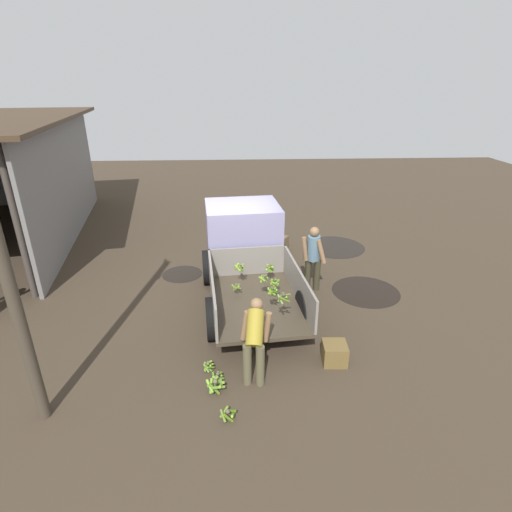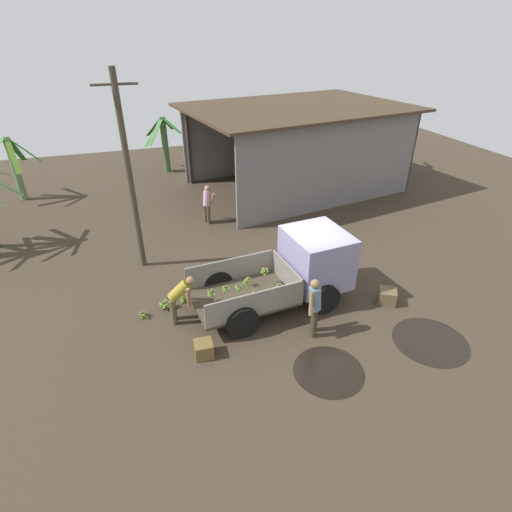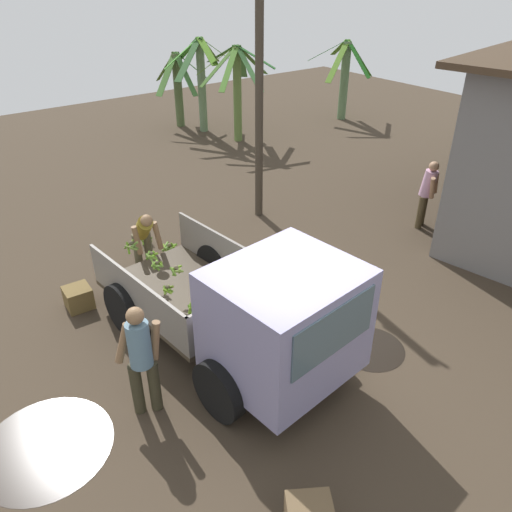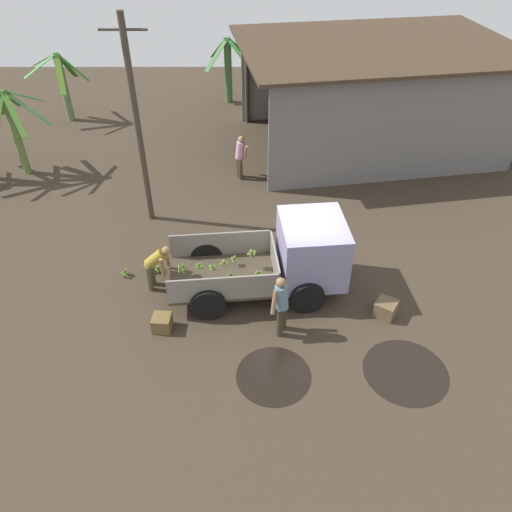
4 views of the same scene
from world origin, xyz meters
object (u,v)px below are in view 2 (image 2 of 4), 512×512
(wooden_crate_0, at_px, (204,349))
(wooden_crate_1, at_px, (387,296))
(banana_bunch_on_ground_0, at_px, (183,299))
(banana_bunch_on_ground_1, at_px, (143,314))
(cargo_truck, at_px, (304,265))
(person_foreground_visitor, at_px, (314,305))
(banana_bunch_on_ground_2, at_px, (165,304))
(utility_pole, at_px, (130,176))
(banana_bunch_on_ground_3, at_px, (174,304))
(person_bystander_near_shed, at_px, (207,202))
(person_worker_loading, at_px, (179,296))

(wooden_crate_0, xyz_separation_m, wooden_crate_1, (5.55, 0.48, 0.02))
(banana_bunch_on_ground_0, bearing_deg, banana_bunch_on_ground_1, -162.49)
(cargo_truck, height_order, person_foreground_visitor, cargo_truck)
(banana_bunch_on_ground_2, bearing_deg, wooden_crate_0, -72.88)
(utility_pole, bearing_deg, banana_bunch_on_ground_2, -81.59)
(banana_bunch_on_ground_1, relative_size, banana_bunch_on_ground_3, 1.21)
(person_bystander_near_shed, xyz_separation_m, banana_bunch_on_ground_3, (-2.16, -5.35, -0.77))
(person_bystander_near_shed, bearing_deg, banana_bunch_on_ground_2, -136.23)
(banana_bunch_on_ground_0, bearing_deg, utility_pole, 110.49)
(person_bystander_near_shed, xyz_separation_m, banana_bunch_on_ground_1, (-3.05, -5.54, -0.76))
(banana_bunch_on_ground_2, bearing_deg, person_foreground_visitor, -32.73)
(person_foreground_visitor, distance_m, wooden_crate_1, 2.82)
(person_foreground_visitor, bearing_deg, wooden_crate_0, 20.59)
(person_worker_loading, height_order, wooden_crate_1, person_worker_loading)
(cargo_truck, bearing_deg, banana_bunch_on_ground_0, 161.81)
(utility_pole, xyz_separation_m, wooden_crate_1, (6.62, -4.39, -2.94))
(wooden_crate_1, bearing_deg, banana_bunch_on_ground_2, 164.61)
(banana_bunch_on_ground_0, bearing_deg, cargo_truck, -12.55)
(cargo_truck, height_order, banana_bunch_on_ground_0, cargo_truck)
(person_worker_loading, relative_size, banana_bunch_on_ground_2, 4.09)
(cargo_truck, bearing_deg, person_foreground_visitor, -110.32)
(person_foreground_visitor, bearing_deg, banana_bunch_on_ground_0, -16.72)
(wooden_crate_1, bearing_deg, utility_pole, 146.43)
(person_bystander_near_shed, bearing_deg, wooden_crate_0, -124.84)
(wooden_crate_1, bearing_deg, banana_bunch_on_ground_3, 164.23)
(banana_bunch_on_ground_3, xyz_separation_m, wooden_crate_0, (0.42, -2.17, 0.09))
(utility_pole, relative_size, banana_bunch_on_ground_1, 22.12)
(banana_bunch_on_ground_0, distance_m, banana_bunch_on_ground_1, 1.24)
(cargo_truck, distance_m, banana_bunch_on_ground_1, 4.74)
(person_bystander_near_shed, bearing_deg, person_worker_loading, -130.63)
(person_bystander_near_shed, xyz_separation_m, banana_bunch_on_ground_0, (-1.86, -5.17, -0.78))
(person_worker_loading, relative_size, banana_bunch_on_ground_0, 6.06)
(utility_pole, distance_m, banana_bunch_on_ground_1, 4.20)
(banana_bunch_on_ground_1, height_order, wooden_crate_0, wooden_crate_0)
(person_foreground_visitor, relative_size, wooden_crate_0, 3.80)
(person_worker_loading, relative_size, banana_bunch_on_ground_3, 6.12)
(cargo_truck, distance_m, utility_pole, 5.87)
(banana_bunch_on_ground_1, bearing_deg, banana_bunch_on_ground_2, 18.84)
(person_bystander_near_shed, distance_m, wooden_crate_1, 8.03)
(person_worker_loading, relative_size, person_bystander_near_shed, 0.88)
(cargo_truck, xyz_separation_m, banana_bunch_on_ground_1, (-4.63, 0.39, -0.95))
(wooden_crate_0, bearing_deg, person_worker_loading, 101.57)
(cargo_truck, bearing_deg, person_worker_loading, 175.57)
(banana_bunch_on_ground_2, bearing_deg, banana_bunch_on_ground_0, 15.95)
(cargo_truck, bearing_deg, banana_bunch_on_ground_2, 165.66)
(banana_bunch_on_ground_0, height_order, wooden_crate_0, wooden_crate_0)
(person_worker_loading, bearing_deg, wooden_crate_0, -70.15)
(banana_bunch_on_ground_0, bearing_deg, person_foreground_visitor, -39.06)
(cargo_truck, relative_size, banana_bunch_on_ground_3, 20.36)
(cargo_truck, height_order, person_worker_loading, cargo_truck)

